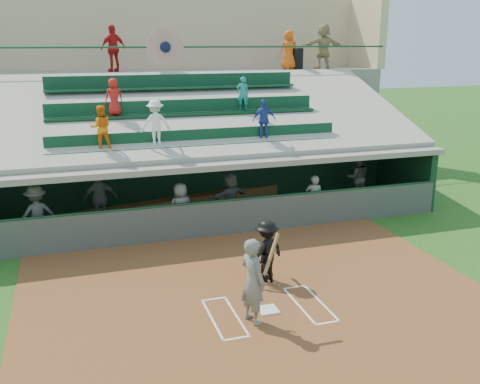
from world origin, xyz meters
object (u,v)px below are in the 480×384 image
object	(u,v)px
home_plate	(268,310)
trash_bin	(296,59)
batter_at_plate	(253,281)
catcher	(263,262)

from	to	relation	value
home_plate	trash_bin	xyz separation A→B (m)	(6.10, 12.84, 5.03)
batter_at_plate	catcher	xyz separation A→B (m)	(0.89, 1.79, -0.43)
batter_at_plate	trash_bin	size ratio (longest dim) A/B	2.10
batter_at_plate	trash_bin	world-z (taller)	trash_bin
batter_at_plate	trash_bin	bearing A→B (deg)	63.45
home_plate	catcher	bearing A→B (deg)	74.20
batter_at_plate	trash_bin	xyz separation A→B (m)	(6.59, 13.19, 4.09)
home_plate	batter_at_plate	size ratio (longest dim) A/B	0.22
trash_bin	home_plate	bearing A→B (deg)	-115.43
home_plate	trash_bin	distance (m)	15.08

